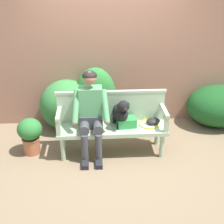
{
  "coord_description": "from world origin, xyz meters",
  "views": [
    {
      "loc": [
        -0.27,
        -4.15,
        2.71
      ],
      "look_at": [
        0.0,
        0.0,
        0.69
      ],
      "focal_mm": 50.41,
      "sensor_mm": 36.0,
      "label": 1
    }
  ],
  "objects_px": {
    "person_seated": "(91,111)",
    "tennis_racket": "(148,123)",
    "garden_bench": "(112,130)",
    "sports_bag": "(126,122)",
    "dog_on_bench": "(121,112)",
    "baseball_glove": "(153,121)",
    "potted_plant": "(30,134)"
  },
  "relations": [
    {
      "from": "tennis_racket",
      "to": "sports_bag",
      "type": "bearing_deg",
      "value": -170.85
    },
    {
      "from": "dog_on_bench",
      "to": "baseball_glove",
      "type": "distance_m",
      "value": 0.54
    },
    {
      "from": "person_seated",
      "to": "sports_bag",
      "type": "relative_size",
      "value": 4.68
    },
    {
      "from": "dog_on_bench",
      "to": "tennis_racket",
      "type": "height_order",
      "value": "dog_on_bench"
    },
    {
      "from": "person_seated",
      "to": "tennis_racket",
      "type": "height_order",
      "value": "person_seated"
    },
    {
      "from": "garden_bench",
      "to": "person_seated",
      "type": "xyz_separation_m",
      "value": [
        -0.31,
        -0.01,
        0.33
      ]
    },
    {
      "from": "garden_bench",
      "to": "baseball_glove",
      "type": "distance_m",
      "value": 0.65
    },
    {
      "from": "person_seated",
      "to": "baseball_glove",
      "type": "xyz_separation_m",
      "value": [
        0.95,
        0.07,
        -0.23
      ]
    },
    {
      "from": "person_seated",
      "to": "dog_on_bench",
      "type": "bearing_deg",
      "value": 2.75
    },
    {
      "from": "person_seated",
      "to": "potted_plant",
      "type": "height_order",
      "value": "person_seated"
    },
    {
      "from": "tennis_racket",
      "to": "dog_on_bench",
      "type": "bearing_deg",
      "value": -173.28
    },
    {
      "from": "person_seated",
      "to": "tennis_racket",
      "type": "distance_m",
      "value": 0.91
    },
    {
      "from": "potted_plant",
      "to": "dog_on_bench",
      "type": "bearing_deg",
      "value": -2.05
    },
    {
      "from": "garden_bench",
      "to": "person_seated",
      "type": "distance_m",
      "value": 0.46
    },
    {
      "from": "person_seated",
      "to": "dog_on_bench",
      "type": "xyz_separation_m",
      "value": [
        0.45,
        0.02,
        -0.04
      ]
    },
    {
      "from": "garden_bench",
      "to": "tennis_racket",
      "type": "distance_m",
      "value": 0.56
    },
    {
      "from": "dog_on_bench",
      "to": "potted_plant",
      "type": "bearing_deg",
      "value": 177.95
    },
    {
      "from": "baseball_glove",
      "to": "garden_bench",
      "type": "bearing_deg",
      "value": 166.59
    },
    {
      "from": "garden_bench",
      "to": "dog_on_bench",
      "type": "height_order",
      "value": "dog_on_bench"
    },
    {
      "from": "person_seated",
      "to": "garden_bench",
      "type": "bearing_deg",
      "value": 1.77
    },
    {
      "from": "dog_on_bench",
      "to": "baseball_glove",
      "type": "bearing_deg",
      "value": 5.51
    },
    {
      "from": "person_seated",
      "to": "sports_bag",
      "type": "bearing_deg",
      "value": 1.81
    },
    {
      "from": "sports_bag",
      "to": "potted_plant",
      "type": "distance_m",
      "value": 1.47
    },
    {
      "from": "baseball_glove",
      "to": "sports_bag",
      "type": "distance_m",
      "value": 0.42
    },
    {
      "from": "dog_on_bench",
      "to": "tennis_racket",
      "type": "xyz_separation_m",
      "value": [
        0.42,
        0.05,
        -0.22
      ]
    },
    {
      "from": "garden_bench",
      "to": "baseball_glove",
      "type": "relative_size",
      "value": 7.45
    },
    {
      "from": "sports_bag",
      "to": "baseball_glove",
      "type": "bearing_deg",
      "value": 7.24
    },
    {
      "from": "garden_bench",
      "to": "tennis_racket",
      "type": "bearing_deg",
      "value": 6.32
    },
    {
      "from": "baseball_glove",
      "to": "dog_on_bench",
      "type": "bearing_deg",
      "value": 166.69
    },
    {
      "from": "baseball_glove",
      "to": "potted_plant",
      "type": "xyz_separation_m",
      "value": [
        -1.88,
        0.0,
        -0.15
      ]
    },
    {
      "from": "tennis_racket",
      "to": "sports_bag",
      "type": "height_order",
      "value": "sports_bag"
    },
    {
      "from": "garden_bench",
      "to": "dog_on_bench",
      "type": "bearing_deg",
      "value": 5.04
    }
  ]
}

